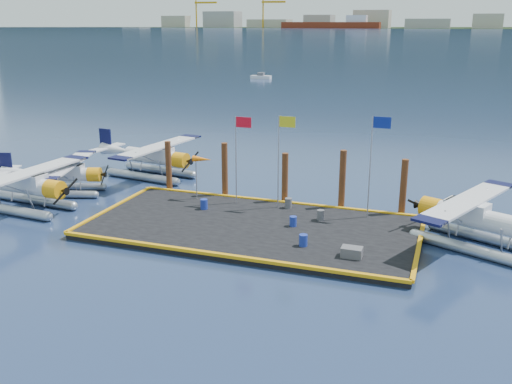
# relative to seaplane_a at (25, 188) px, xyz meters

# --- Properties ---
(ground) EXTENTS (4000.00, 4000.00, 0.00)m
(ground) POSITION_rel_seaplane_a_xyz_m (15.91, 1.30, -1.61)
(ground) COLOR navy
(ground) RESTS_ON ground
(dock) EXTENTS (20.00, 10.00, 0.40)m
(dock) POSITION_rel_seaplane_a_xyz_m (15.91, 1.30, -1.41)
(dock) COLOR black
(dock) RESTS_ON ground
(dock_bumpers) EXTENTS (20.25, 10.25, 0.18)m
(dock_bumpers) POSITION_rel_seaplane_a_xyz_m (15.91, 1.30, -1.12)
(dock_bumpers) COLOR orange
(dock_bumpers) RESTS_ON dock
(seaplane_a) EXTENTS (9.43, 10.39, 3.69)m
(seaplane_a) POSITION_rel_seaplane_a_xyz_m (0.00, 0.00, 0.00)
(seaplane_a) COLOR #979EA5
(seaplane_a) RESTS_ON ground
(seaplane_b) EXTENTS (8.18, 8.77, 3.13)m
(seaplane_b) POSITION_rel_seaplane_a_xyz_m (0.11, 4.10, -0.24)
(seaplane_b) COLOR #979EA5
(seaplane_b) RESTS_ON ground
(seaplane_c) EXTENTS (9.42, 10.36, 3.66)m
(seaplane_c) POSITION_rel_seaplane_a_xyz_m (4.21, 10.34, -0.01)
(seaplane_c) COLOR #979EA5
(seaplane_c) RESTS_ON ground
(seaplane_d) EXTENTS (9.52, 10.00, 3.66)m
(seaplane_d) POSITION_rel_seaplane_a_xyz_m (28.65, 3.04, -0.01)
(seaplane_d) COLOR #979EA5
(seaplane_d) RESTS_ON ground
(drum_0) EXTENTS (0.49, 0.49, 0.68)m
(drum_0) POSITION_rel_seaplane_a_xyz_m (11.85, 3.13, -0.86)
(drum_0) COLOR navy
(drum_0) RESTS_ON dock
(drum_1) EXTENTS (0.48, 0.48, 0.67)m
(drum_1) POSITION_rel_seaplane_a_xyz_m (19.77, -0.99, -0.87)
(drum_1) COLOR navy
(drum_1) RESTS_ON dock
(drum_2) EXTENTS (0.44, 0.44, 0.62)m
(drum_2) POSITION_rel_seaplane_a_xyz_m (18.37, 1.92, -0.90)
(drum_2) COLOR navy
(drum_2) RESTS_ON dock
(drum_4) EXTENTS (0.46, 0.46, 0.65)m
(drum_4) POSITION_rel_seaplane_a_xyz_m (19.69, 3.57, -0.88)
(drum_4) COLOR #4F4E53
(drum_4) RESTS_ON dock
(drum_5) EXTENTS (0.48, 0.48, 0.68)m
(drum_5) POSITION_rel_seaplane_a_xyz_m (17.10, 5.22, -0.87)
(drum_5) COLOR #4F4E53
(drum_5) RESTS_ON dock
(crate) EXTENTS (1.11, 0.74, 0.55)m
(crate) POSITION_rel_seaplane_a_xyz_m (22.61, -1.65, -0.93)
(crate) COLOR #4F4E53
(crate) RESTS_ON dock
(flagpole_red) EXTENTS (1.14, 0.08, 6.00)m
(flagpole_red) POSITION_rel_seaplane_a_xyz_m (13.62, 5.10, 2.79)
(flagpole_red) COLOR #97969F
(flagpole_red) RESTS_ON dock
(flagpole_yellow) EXTENTS (1.14, 0.08, 6.20)m
(flagpole_yellow) POSITION_rel_seaplane_a_xyz_m (16.61, 5.10, 2.91)
(flagpole_yellow) COLOR #97969F
(flagpole_yellow) RESTS_ON dock
(flagpole_blue) EXTENTS (1.14, 0.08, 6.50)m
(flagpole_blue) POSITION_rel_seaplane_a_xyz_m (22.61, 5.10, 3.08)
(flagpole_blue) COLOR #97969F
(flagpole_blue) RESTS_ON dock
(windsock) EXTENTS (1.40, 0.44, 3.12)m
(windsock) POSITION_rel_seaplane_a_xyz_m (10.88, 5.10, 1.62)
(windsock) COLOR #97969F
(windsock) RESTS_ON dock
(piling_0) EXTENTS (0.44, 0.44, 4.00)m
(piling_0) POSITION_rel_seaplane_a_xyz_m (7.41, 6.70, 0.39)
(piling_0) COLOR #442713
(piling_0) RESTS_ON ground
(piling_1) EXTENTS (0.44, 0.44, 4.20)m
(piling_1) POSITION_rel_seaplane_a_xyz_m (11.91, 6.70, 0.49)
(piling_1) COLOR #442713
(piling_1) RESTS_ON ground
(piling_2) EXTENTS (0.44, 0.44, 3.80)m
(piling_2) POSITION_rel_seaplane_a_xyz_m (16.41, 6.70, 0.29)
(piling_2) COLOR #442713
(piling_2) RESTS_ON ground
(piling_3) EXTENTS (0.44, 0.44, 4.30)m
(piling_3) POSITION_rel_seaplane_a_xyz_m (20.41, 6.70, 0.54)
(piling_3) COLOR #442713
(piling_3) RESTS_ON ground
(piling_4) EXTENTS (0.44, 0.44, 4.00)m
(piling_4) POSITION_rel_seaplane_a_xyz_m (24.41, 6.70, 0.39)
(piling_4) COLOR #442713
(piling_4) RESTS_ON ground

